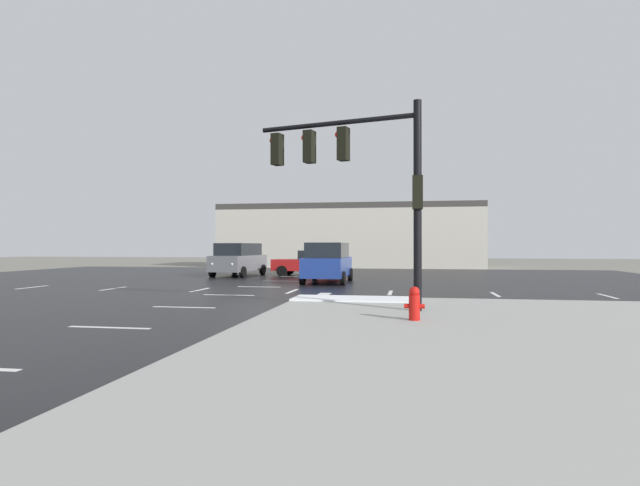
% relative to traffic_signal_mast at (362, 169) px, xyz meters
% --- Properties ---
extents(ground_plane, '(120.00, 120.00, 0.00)m').
position_rel_traffic_signal_mast_xyz_m(ground_plane, '(-5.43, 6.20, -4.08)').
color(ground_plane, slate).
extents(road_asphalt, '(44.00, 44.00, 0.02)m').
position_rel_traffic_signal_mast_xyz_m(road_asphalt, '(-5.43, 6.20, -4.07)').
color(road_asphalt, black).
rests_on(road_asphalt, ground_plane).
extents(snow_strip_curbside, '(4.00, 1.60, 0.06)m').
position_rel_traffic_signal_mast_xyz_m(snow_strip_curbside, '(-0.43, 2.20, -3.91)').
color(snow_strip_curbside, white).
rests_on(snow_strip_curbside, sidewalk_corner).
extents(lane_markings, '(36.15, 36.15, 0.01)m').
position_rel_traffic_signal_mast_xyz_m(lane_markings, '(-4.23, 4.82, -4.05)').
color(lane_markings, silver).
rests_on(lane_markings, road_asphalt).
extents(traffic_signal_mast, '(4.80, 1.42, 5.70)m').
position_rel_traffic_signal_mast_xyz_m(traffic_signal_mast, '(0.00, 0.00, 0.00)').
color(traffic_signal_mast, black).
rests_on(traffic_signal_mast, sidewalk_corner).
extents(fire_hydrant, '(0.48, 0.26, 0.79)m').
position_rel_traffic_signal_mast_xyz_m(fire_hydrant, '(1.45, -2.25, -3.54)').
color(fire_hydrant, red).
rests_on(fire_hydrant, sidewalk_corner).
extents(strip_building_background, '(22.69, 8.00, 5.51)m').
position_rel_traffic_signal_mast_xyz_m(strip_building_background, '(-3.94, 32.25, -1.32)').
color(strip_building_background, beige).
rests_on(strip_building_background, ground_plane).
extents(sedan_red, '(4.56, 2.07, 1.58)m').
position_rel_traffic_signal_mast_xyz_m(sedan_red, '(-4.68, 17.24, -3.22)').
color(sedan_red, '#B21919').
rests_on(sedan_red, road_asphalt).
extents(suv_grey, '(2.48, 4.95, 2.03)m').
position_rel_traffic_signal_mast_xyz_m(suv_grey, '(-9.19, 16.41, -2.99)').
color(suv_grey, slate).
rests_on(suv_grey, road_asphalt).
extents(suv_blue, '(2.18, 4.85, 2.03)m').
position_rel_traffic_signal_mast_xyz_m(suv_blue, '(-2.80, 11.54, -2.99)').
color(suv_blue, navy).
rests_on(suv_blue, road_asphalt).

